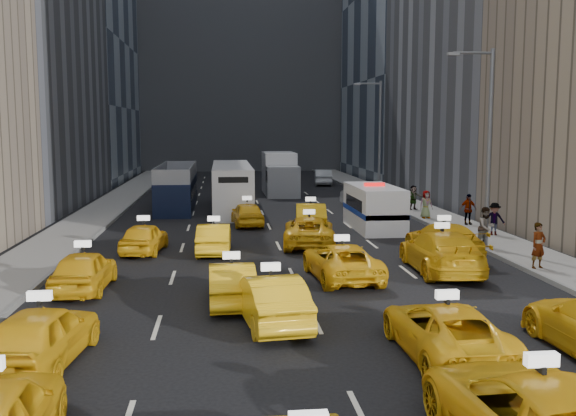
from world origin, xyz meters
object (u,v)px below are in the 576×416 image
nypd_van (374,208)px  double_decker (177,187)px  city_bus (232,188)px  box_truck (280,174)px  pedestrian_0 (538,245)px

nypd_van → double_decker: double_decker is taller
city_bus → box_truck: size_ratio=1.54×
city_bus → pedestrian_0: city_bus is taller
nypd_van → pedestrian_0: bearing=-75.9°
nypd_van → city_bus: city_bus is taller
nypd_van → city_bus: 11.74m
nypd_van → double_decker: (-11.36, 10.09, 0.31)m
box_truck → pedestrian_0: box_truck is taller
city_bus → box_truck: 10.95m
double_decker → box_truck: 11.95m
city_bus → pedestrian_0: 23.00m
city_bus → nypd_van: bearing=-46.8°
pedestrian_0 → city_bus: bearing=102.7°
nypd_van → box_truck: (-3.45, 19.04, 0.55)m
double_decker → city_bus: size_ratio=0.86×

